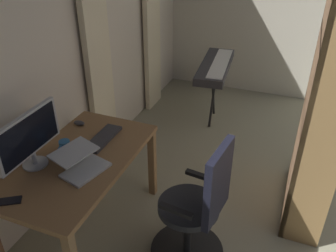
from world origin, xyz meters
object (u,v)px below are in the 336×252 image
object	(u,v)px
office_chair	(197,212)
cell_phone_face_up	(9,201)
desk	(79,169)
laptop	(81,163)
computer_keyboard	(103,138)
computer_monitor	(29,137)
piano_keyboard	(215,68)
bookshelf	(317,112)
mug_tea	(65,147)
computer_mouse	(79,123)

from	to	relation	value
office_chair	cell_phone_face_up	bearing A→B (deg)	126.17
desk	laptop	bearing A→B (deg)	46.97
computer_keyboard	cell_phone_face_up	bearing A→B (deg)	-12.15
desk	computer_monitor	size ratio (longest dim) A/B	2.19
desk	piano_keyboard	bearing A→B (deg)	167.55
office_chair	piano_keyboard	bearing A→B (deg)	19.05
cell_phone_face_up	piano_keyboard	distance (m)	2.75
office_chair	computer_monitor	distance (m)	1.28
cell_phone_face_up	bookshelf	bearing A→B (deg)	98.17
cell_phone_face_up	bookshelf	xyz separation A→B (m)	(-1.51, 1.73, 0.21)
laptop	office_chair	bearing A→B (deg)	114.60
bookshelf	piano_keyboard	size ratio (longest dim) A/B	1.73
computer_keyboard	bookshelf	distance (m)	1.70
desk	computer_monitor	xyz separation A→B (m)	(0.17, -0.25, 0.33)
cell_phone_face_up	mug_tea	size ratio (longest dim) A/B	1.12
mug_tea	computer_monitor	bearing A→B (deg)	-31.73
office_chair	computer_mouse	bearing A→B (deg)	79.57
computer_mouse	bookshelf	distance (m)	1.94
computer_mouse	piano_keyboard	distance (m)	1.87
bookshelf	mug_tea	bearing A→B (deg)	-61.12
computer_mouse	piano_keyboard	world-z (taller)	piano_keyboard
computer_keyboard	laptop	bearing A→B (deg)	9.00
computer_mouse	piano_keyboard	xyz separation A→B (m)	(-1.72, 0.74, -0.03)
laptop	bookshelf	xyz separation A→B (m)	(-1.07, 1.49, 0.17)
cell_phone_face_up	mug_tea	xyz separation A→B (m)	(-0.57, 0.02, 0.05)
office_chair	computer_monitor	bearing A→B (deg)	107.57
computer_monitor	laptop	bearing A→B (deg)	101.93
cell_phone_face_up	mug_tea	bearing A→B (deg)	145.43
office_chair	computer_keyboard	bearing A→B (deg)	81.34
computer_mouse	piano_keyboard	size ratio (longest dim) A/B	0.09
office_chair	cell_phone_face_up	world-z (taller)	office_chair
office_chair	laptop	xyz separation A→B (m)	(0.14, -0.82, 0.30)
laptop	piano_keyboard	size ratio (longest dim) A/B	0.35
piano_keyboard	desk	bearing A→B (deg)	-18.34
computer_monitor	bookshelf	xyz separation A→B (m)	(-1.14, 1.83, -0.02)
computer_keyboard	cell_phone_face_up	xyz separation A→B (m)	(0.84, -0.18, -0.01)
desk	computer_mouse	size ratio (longest dim) A/B	12.96
mug_tea	bookshelf	distance (m)	1.96
cell_phone_face_up	bookshelf	size ratio (longest dim) A/B	0.08
desk	office_chair	bearing A→B (deg)	92.98
laptop	cell_phone_face_up	distance (m)	0.51
laptop	mug_tea	world-z (taller)	laptop
computer_keyboard	laptop	xyz separation A→B (m)	(0.39, 0.06, 0.04)
mug_tea	piano_keyboard	bearing A→B (deg)	164.21
computer_monitor	piano_keyboard	bearing A→B (deg)	162.71
laptop	bookshelf	size ratio (longest dim) A/B	0.20
office_chair	computer_monitor	world-z (taller)	computer_monitor
laptop	computer_monitor	bearing A→B (deg)	-63.39
desk	laptop	distance (m)	0.20
computer_monitor	computer_keyboard	size ratio (longest dim) A/B	1.49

